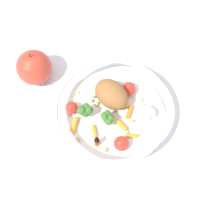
# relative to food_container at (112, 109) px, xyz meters

# --- Properties ---
(ground_plane) EXTENTS (2.40, 2.40, 0.00)m
(ground_plane) POSITION_rel_food_container_xyz_m (-0.02, -0.02, -0.03)
(ground_plane) COLOR white
(food_container) EXTENTS (0.26, 0.26, 0.07)m
(food_container) POSITION_rel_food_container_xyz_m (0.00, 0.00, 0.00)
(food_container) COLOR white
(food_container) RESTS_ON ground_plane
(loose_apple) EXTENTS (0.08, 0.08, 0.10)m
(loose_apple) POSITION_rel_food_container_xyz_m (-0.20, 0.07, 0.01)
(loose_apple) COLOR #BC3828
(loose_apple) RESTS_ON ground_plane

